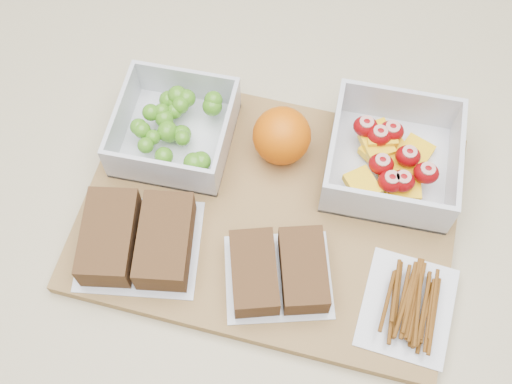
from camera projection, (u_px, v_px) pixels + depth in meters
The scene contains 9 objects.
ground at pixel (256, 365), 1.56m from camera, with size 4.00×4.00×0.00m, color gray.
counter at pixel (256, 311), 1.16m from camera, with size 1.20×0.90×0.90m, color beige.
cutting_board at pixel (269, 213), 0.74m from camera, with size 0.42×0.30×0.02m, color olive.
grape_container at pixel (175, 128), 0.75m from camera, with size 0.13×0.13×0.06m.
fruit_container at pixel (391, 159), 0.74m from camera, with size 0.15×0.15×0.06m.
orange at pixel (282, 136), 0.74m from camera, with size 0.07×0.07×0.07m, color #E76105.
sandwich_bag_left at pixel (137, 239), 0.69m from camera, with size 0.15×0.13×0.04m.
sandwich_bag_center at pixel (279, 272), 0.68m from camera, with size 0.14×0.13×0.04m.
pretzel_bag at pixel (410, 304), 0.67m from camera, with size 0.10×0.12×0.03m.
Camera 1 is at (0.07, -0.33, 1.58)m, focal length 45.00 mm.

